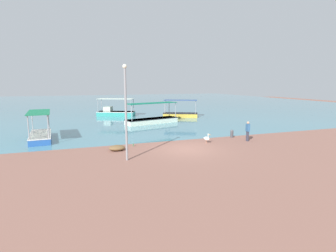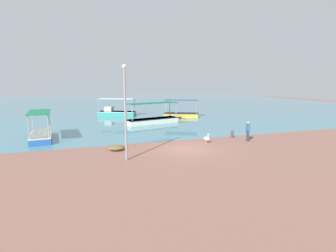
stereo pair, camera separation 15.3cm
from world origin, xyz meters
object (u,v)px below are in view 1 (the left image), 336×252
(fishing_boat_near_right, at_px, (180,114))
(mooring_bollard, at_px, (232,133))
(fisherman_standing, at_px, (248,131))
(lamp_post, at_px, (126,108))
(fishing_boat_far_left, at_px, (152,119))
(fishing_boat_far_right, at_px, (115,112))
(net_pile, at_px, (117,148))
(glass_bottle, at_px, (133,145))
(pelican, at_px, (207,138))
(fishing_boat_outer, at_px, (40,135))

(fishing_boat_near_right, relative_size, mooring_bollard, 7.25)
(fisherman_standing, bearing_deg, mooring_bollard, 104.24)
(lamp_post, distance_m, fisherman_standing, 11.23)
(fishing_boat_far_left, relative_size, lamp_post, 1.14)
(fishing_boat_far_right, height_order, net_pile, fishing_boat_far_right)
(fishing_boat_far_left, height_order, glass_bottle, fishing_boat_far_left)
(glass_bottle, bearing_deg, net_pile, -148.43)
(fishing_boat_far_right, bearing_deg, glass_bottle, -94.15)
(fishing_boat_far_left, relative_size, net_pile, 5.88)
(fisherman_standing, bearing_deg, glass_bottle, 171.87)
(pelican, xyz_separation_m, fisherman_standing, (3.60, -0.53, 0.53))
(fishing_boat_far_right, bearing_deg, mooring_bollard, -68.28)
(fishing_boat_near_right, distance_m, net_pile, 19.86)
(fishing_boat_far_right, relative_size, fishing_boat_far_left, 0.84)
(fishing_boat_near_right, bearing_deg, fishing_boat_far_left, -141.04)
(fishing_boat_far_right, distance_m, fisherman_standing, 22.61)
(glass_bottle, bearing_deg, fishing_boat_near_right, 56.35)
(net_pile, xyz_separation_m, glass_bottle, (1.40, 0.86, -0.09))
(glass_bottle, bearing_deg, fisherman_standing, -8.13)
(fishing_boat_outer, distance_m, mooring_bollard, 16.91)
(fishing_boat_near_right, height_order, fishing_boat_far_left, fishing_boat_far_left)
(fishing_boat_far_right, height_order, pelican, fishing_boat_far_right)
(fishing_boat_outer, distance_m, fishing_boat_near_right, 20.14)
(fishing_boat_far_left, xyz_separation_m, lamp_post, (-5.74, -14.29, 2.88))
(fishing_boat_near_right, distance_m, mooring_bollard, 14.97)
(fishing_boat_near_right, xyz_separation_m, fisherman_standing, (-0.58, -16.64, 0.41))
(fishing_boat_far_left, xyz_separation_m, glass_bottle, (-4.58, -10.76, -0.40))
(net_pile, bearing_deg, pelican, 0.19)
(mooring_bollard, height_order, net_pile, mooring_bollard)
(fishing_boat_far_right, xyz_separation_m, fishing_boat_far_left, (3.15, -8.96, -0.07))
(fishing_boat_far_left, xyz_separation_m, pelican, (1.40, -11.60, -0.13))
(fishing_boat_outer, bearing_deg, mooring_bollard, -15.81)
(lamp_post, bearing_deg, fishing_boat_outer, 125.12)
(fishing_boat_outer, bearing_deg, glass_bottle, -34.77)
(pelican, bearing_deg, fishing_boat_outer, 156.20)
(fishing_boat_outer, bearing_deg, lamp_post, -54.88)
(pelican, distance_m, mooring_bollard, 3.38)
(fishing_boat_outer, xyz_separation_m, fishing_boat_near_right, (17.29, 10.33, 0.01))
(fishing_boat_near_right, height_order, net_pile, fishing_boat_near_right)
(fishing_boat_far_right, height_order, glass_bottle, fishing_boat_far_right)
(lamp_post, height_order, net_pile, lamp_post)
(fishing_boat_outer, distance_m, lamp_post, 10.76)
(net_pile, bearing_deg, glass_bottle, 31.57)
(fishing_boat_far_right, relative_size, pelican, 7.25)
(pelican, height_order, mooring_bollard, pelican)
(fishing_boat_outer, distance_m, pelican, 14.32)
(pelican, height_order, lamp_post, lamp_post)
(pelican, height_order, net_pile, pelican)
(pelican, height_order, fisherman_standing, fisherman_standing)
(pelican, bearing_deg, glass_bottle, 172.04)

